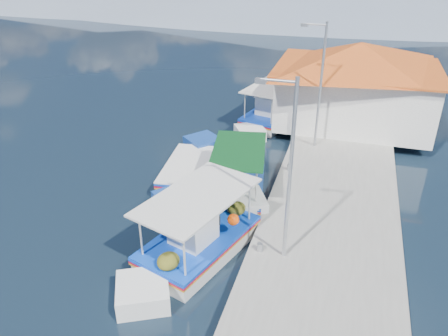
# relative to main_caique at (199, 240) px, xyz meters

# --- Properties ---
(ground) EXTENTS (160.00, 160.00, 0.00)m
(ground) POSITION_rel_main_caique_xyz_m (-1.66, -1.98, -0.50)
(ground) COLOR black
(ground) RESTS_ON ground
(quay) EXTENTS (5.00, 44.00, 0.50)m
(quay) POSITION_rel_main_caique_xyz_m (4.24, 4.02, -0.25)
(quay) COLOR gray
(quay) RESTS_ON ground
(bollards) EXTENTS (0.20, 17.20, 0.30)m
(bollards) POSITION_rel_main_caique_xyz_m (2.14, 3.27, 0.15)
(bollards) COLOR #A5A8AD
(bollards) RESTS_ON quay
(main_caique) EXTENTS (3.85, 7.49, 2.59)m
(main_caique) POSITION_rel_main_caique_xyz_m (0.00, 0.00, 0.00)
(main_caique) COLOR silver
(main_caique) RESTS_ON ground
(caique_green_canopy) EXTENTS (2.81, 6.71, 2.55)m
(caique_green_canopy) POSITION_rel_main_caique_xyz_m (0.39, 3.89, -0.12)
(caique_green_canopy) COLOR silver
(caique_green_canopy) RESTS_ON ground
(caique_blue_hull) EXTENTS (2.60, 7.09, 1.27)m
(caique_blue_hull) POSITION_rel_main_caique_xyz_m (-2.08, 4.84, -0.16)
(caique_blue_hull) COLOR navy
(caique_blue_hull) RESTS_ON ground
(caique_far) EXTENTS (3.26, 7.03, 2.54)m
(caique_far) POSITION_rel_main_caique_xyz_m (-0.03, 12.58, -0.03)
(caique_far) COLOR silver
(caique_far) RESTS_ON ground
(harbor_building) EXTENTS (10.49, 10.49, 4.40)m
(harbor_building) POSITION_rel_main_caique_xyz_m (4.54, 13.02, 2.28)
(harbor_building) COLOR white
(harbor_building) RESTS_ON quay
(lamp_post_near) EXTENTS (1.21, 0.14, 6.00)m
(lamp_post_near) POSITION_rel_main_caique_xyz_m (2.85, 0.02, 3.35)
(lamp_post_near) COLOR #A5A8AD
(lamp_post_near) RESTS_ON quay
(lamp_post_far) EXTENTS (1.21, 0.14, 6.00)m
(lamp_post_far) POSITION_rel_main_caique_xyz_m (2.85, 9.02, 3.35)
(lamp_post_far) COLOR #A5A8AD
(lamp_post_far) RESTS_ON quay
(mountain_ridge) EXTENTS (171.40, 96.00, 5.50)m
(mountain_ridge) POSITION_rel_main_caique_xyz_m (4.88, 54.02, 1.54)
(mountain_ridge) COLOR slate
(mountain_ridge) RESTS_ON ground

